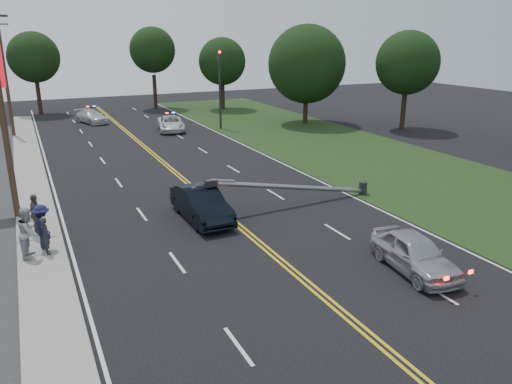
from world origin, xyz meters
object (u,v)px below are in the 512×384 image
bystander_a (46,236)px  crashed_sedan (201,204)px  traffic_signal (220,83)px  waiting_sedan (415,253)px  bystander_c (43,227)px  bystander_d (35,214)px  emergency_b (92,117)px  utility_pole_mid (2,112)px  emergency_a (171,124)px  bystander_b (28,232)px  fallen_streetlight (302,187)px  utility_pole_far (5,76)px

bystander_a → crashed_sedan: bearing=-90.4°
traffic_signal → bystander_a: traffic_signal is taller
traffic_signal → waiting_sedan: (-4.20, -30.42, -3.50)m
bystander_c → bystander_d: 1.93m
emergency_b → bystander_a: bystander_a is taller
traffic_signal → emergency_b: 13.76m
utility_pole_mid → crashed_sedan: bearing=-26.3°
utility_pole_mid → emergency_a: size_ratio=2.10×
utility_pole_mid → bystander_d: bearing=-74.1°
bystander_d → bystander_c: bearing=-157.3°
utility_pole_mid → bystander_b: utility_pole_mid is taller
utility_pole_mid → traffic_signal: bearing=45.8°
fallen_streetlight → waiting_sedan: size_ratio=2.24×
traffic_signal → bystander_c: bearing=-126.2°
crashed_sedan → bystander_a: (-6.91, -1.32, 0.11)m
bystander_c → fallen_streetlight: bearing=-103.0°
emergency_a → bystander_b: bearing=-106.7°
emergency_a → bystander_c: bearing=-106.3°
utility_pole_mid → bystander_a: bearing=-78.9°
utility_pole_far → bystander_b: (0.43, -27.22, -3.96)m
utility_pole_mid → waiting_sedan: (13.30, -12.43, -4.37)m
bystander_c → utility_pole_mid: bearing=-4.0°
emergency_b → bystander_a: (-6.05, -31.48, 0.26)m
utility_pole_far → crashed_sedan: (7.94, -25.92, -4.30)m
bystander_b → utility_pole_far: bearing=17.1°
utility_pole_far → crashed_sedan: bearing=-73.0°
bystander_b → emergency_b: bearing=4.2°
emergency_a → bystander_b: (-12.55, -24.04, 0.47)m
crashed_sedan → bystander_c: (-6.98, -0.70, 0.27)m
fallen_streetlight → emergency_b: (-6.31, 30.23, -0.29)m
fallen_streetlight → traffic_signal: bearing=79.4°
waiting_sedan → utility_pole_far: bearing=118.4°
waiting_sedan → bystander_d: bearing=149.5°
emergency_a → bystander_a: 26.87m
bystander_c → bystander_d: size_ratio=1.06×
bystander_a → bystander_d: (-0.26, 2.55, 0.11)m
crashed_sedan → waiting_sedan: crashed_sedan is taller
fallen_streetlight → emergency_a: bearing=91.0°
utility_pole_mid → bystander_c: utility_pole_mid is taller
utility_pole_far → fallen_streetlight: bearing=-62.8°
utility_pole_mid → utility_pole_far: bearing=90.0°
utility_pole_far → emergency_b: 9.37m
traffic_signal → bystander_d: (-16.73, -20.69, -3.21)m
fallen_streetlight → emergency_b: 30.89m
traffic_signal → fallen_streetlight: traffic_signal is taller
emergency_a → emergency_b: 9.48m
crashed_sedan → bystander_d: size_ratio=2.70×
utility_pole_mid → utility_pole_far: same height
bystander_b → utility_pole_mid: bearing=20.9°
emergency_b → bystander_c: size_ratio=2.33×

